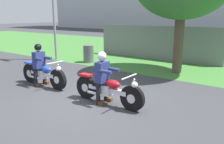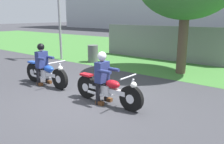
# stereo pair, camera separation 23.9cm
# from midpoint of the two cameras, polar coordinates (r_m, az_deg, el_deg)

# --- Properties ---
(ground) EXTENTS (120.00, 120.00, 0.00)m
(ground) POSITION_cam_midpoint_polar(r_m,az_deg,el_deg) (6.76, -4.55, -6.54)
(ground) COLOR #38383D
(grass_verge) EXTENTS (60.00, 12.00, 0.01)m
(grass_verge) POSITION_cam_midpoint_polar(r_m,az_deg,el_deg) (14.84, 20.81, 3.79)
(grass_verge) COLOR #3D7533
(grass_verge) RESTS_ON ground
(motorcycle_lead) EXTENTS (2.20, 0.66, 0.89)m
(motorcycle_lead) POSITION_cam_midpoint_polar(r_m,az_deg,el_deg) (6.22, -0.00, -4.39)
(motorcycle_lead) COLOR black
(motorcycle_lead) RESTS_ON ground
(rider_lead) EXTENTS (0.55, 0.48, 1.41)m
(rider_lead) POSITION_cam_midpoint_polar(r_m,az_deg,el_deg) (6.21, -1.20, -0.36)
(rider_lead) COLOR black
(rider_lead) RESTS_ON ground
(motorcycle_follow) EXTENTS (2.15, 0.66, 0.90)m
(motorcycle_follow) POSITION_cam_midpoint_polar(r_m,az_deg,el_deg) (8.20, -15.09, -0.36)
(motorcycle_follow) COLOR black
(motorcycle_follow) RESTS_ON ground
(rider_follow) EXTENTS (0.55, 0.48, 1.42)m
(rider_follow) POSITION_cam_midpoint_polar(r_m,az_deg,el_deg) (8.25, -15.95, 2.68)
(rider_follow) COLOR black
(rider_follow) RESTS_ON ground
(trash_can) EXTENTS (0.52, 0.52, 0.87)m
(trash_can) POSITION_cam_midpoint_polar(r_m,az_deg,el_deg) (11.89, -4.12, 4.50)
(trash_can) COLOR #595E5B
(trash_can) RESTS_ON ground
(fence_segment) EXTENTS (7.00, 0.06, 1.80)m
(fence_segment) POSITION_cam_midpoint_polar(r_m,az_deg,el_deg) (12.83, 12.24, 6.99)
(fence_segment) COLOR slate
(fence_segment) RESTS_ON ground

